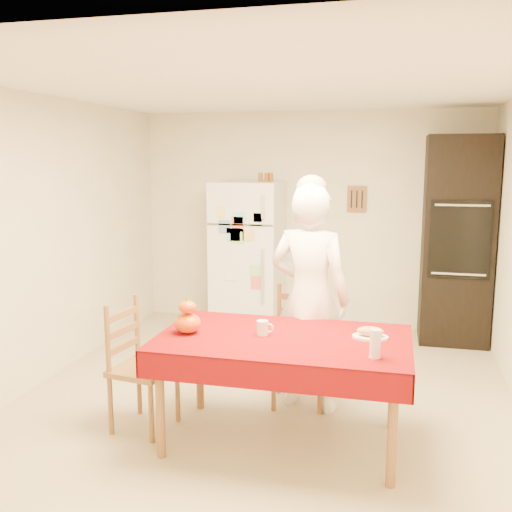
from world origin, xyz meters
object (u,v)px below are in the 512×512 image
(dining_table, at_px, (283,347))
(seated_woman, at_px, (310,298))
(chair_far, at_px, (299,340))
(bread_plate, at_px, (370,337))
(refrigerator, at_px, (248,256))
(oven_cabinet, at_px, (457,240))
(wine_glass, at_px, (375,344))
(chair_left, at_px, (136,360))
(pumpkin_lower, at_px, (188,323))
(coffee_mug, at_px, (262,328))

(dining_table, xyz_separation_m, seated_woman, (0.09, 0.63, 0.20))
(chair_far, distance_m, bread_plate, 0.89)
(refrigerator, xyz_separation_m, oven_cabinet, (2.28, 0.05, 0.25))
(chair_far, bearing_deg, oven_cabinet, 50.12)
(oven_cabinet, bearing_deg, wine_glass, -104.07)
(chair_far, height_order, chair_left, same)
(pumpkin_lower, bearing_deg, oven_cabinet, 53.63)
(refrigerator, bearing_deg, oven_cabinet, 1.18)
(oven_cabinet, height_order, seated_woman, oven_cabinet)
(oven_cabinet, distance_m, wine_glass, 3.04)
(bread_plate, bearing_deg, chair_far, 132.97)
(refrigerator, relative_size, dining_table, 1.00)
(seated_woman, relative_size, pumpkin_lower, 9.62)
(refrigerator, bearing_deg, wine_glass, -61.88)
(coffee_mug, xyz_separation_m, wine_glass, (0.77, -0.28, 0.04))
(chair_left, bearing_deg, dining_table, -80.53)
(refrigerator, bearing_deg, seated_woman, -63.09)
(pumpkin_lower, xyz_separation_m, bread_plate, (1.23, 0.17, -0.06))
(coffee_mug, bearing_deg, wine_glass, -20.14)
(coffee_mug, relative_size, wine_glass, 0.57)
(dining_table, relative_size, chair_far, 1.79)
(coffee_mug, distance_m, bread_plate, 0.73)
(chair_left, bearing_deg, wine_glass, -89.75)
(chair_far, relative_size, seated_woman, 0.53)
(dining_table, height_order, bread_plate, bread_plate)
(oven_cabinet, distance_m, chair_left, 3.67)
(oven_cabinet, xyz_separation_m, bread_plate, (-0.78, -2.56, -0.33))
(wine_glass, bearing_deg, pumpkin_lower, 171.07)
(oven_cabinet, distance_m, seated_woman, 2.41)
(coffee_mug, bearing_deg, chair_far, 78.79)
(refrigerator, distance_m, dining_table, 2.78)
(chair_far, distance_m, seated_woman, 0.41)
(seated_woman, height_order, pumpkin_lower, seated_woman)
(coffee_mug, bearing_deg, bread_plate, 7.37)
(dining_table, relative_size, wine_glass, 9.66)
(refrigerator, xyz_separation_m, bread_plate, (1.50, -2.51, -0.08))
(refrigerator, xyz_separation_m, pumpkin_lower, (0.27, -2.69, -0.02))
(refrigerator, height_order, oven_cabinet, oven_cabinet)
(dining_table, bearing_deg, bread_plate, 10.56)
(wine_glass, distance_m, bread_plate, 0.38)
(dining_table, distance_m, wine_glass, 0.69)
(coffee_mug, distance_m, pumpkin_lower, 0.52)
(oven_cabinet, height_order, coffee_mug, oven_cabinet)
(seated_woman, bearing_deg, oven_cabinet, -109.95)
(chair_left, distance_m, pumpkin_lower, 0.54)
(chair_far, height_order, bread_plate, chair_far)
(seated_woman, relative_size, wine_glass, 10.10)
(seated_woman, bearing_deg, chair_far, -35.99)
(seated_woman, distance_m, pumpkin_lower, 1.02)
(refrigerator, bearing_deg, bread_plate, -59.18)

